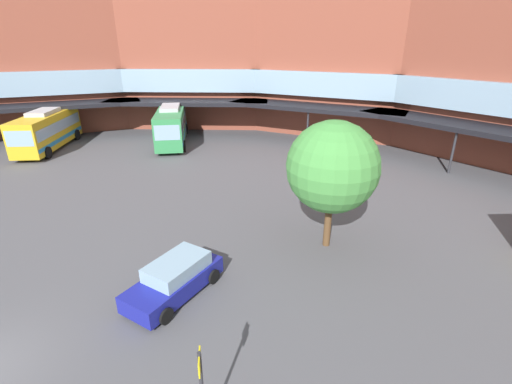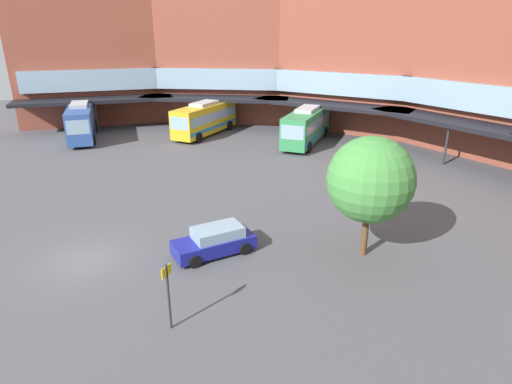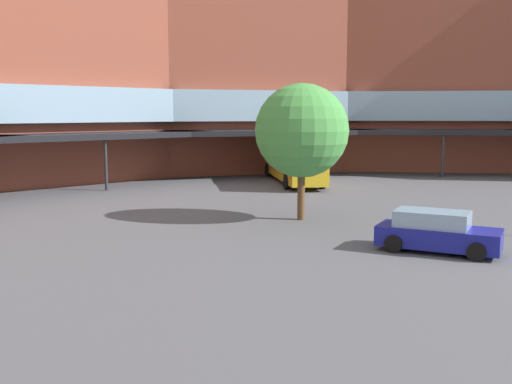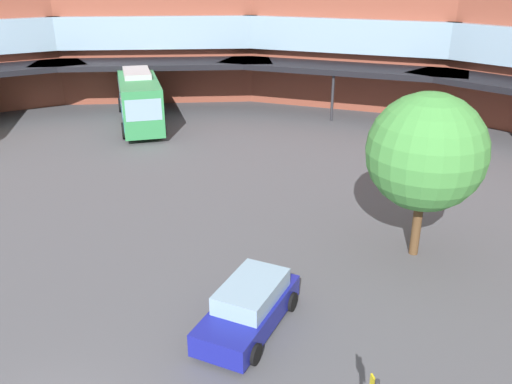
% 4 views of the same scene
% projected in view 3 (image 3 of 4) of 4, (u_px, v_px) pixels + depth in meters
% --- Properties ---
extents(station_building, '(82.44, 49.39, 17.89)m').
position_uv_depth(station_building, '(120.00, 41.00, 27.83)').
color(station_building, brown).
rests_on(station_building, ground).
extents(bus_3, '(10.55, 9.94, 3.71)m').
position_uv_depth(bus_3, '(293.00, 157.00, 43.90)').
color(bus_3, gold).
rests_on(bus_3, ground).
extents(parked_car, '(2.49, 4.61, 1.53)m').
position_uv_depth(parked_car, '(437.00, 232.00, 21.98)').
color(parked_car, navy).
rests_on(parked_car, ground).
extents(plaza_tree, '(4.50, 4.50, 6.55)m').
position_uv_depth(plaza_tree, '(302.00, 131.00, 28.14)').
color(plaza_tree, brown).
rests_on(plaza_tree, ground).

